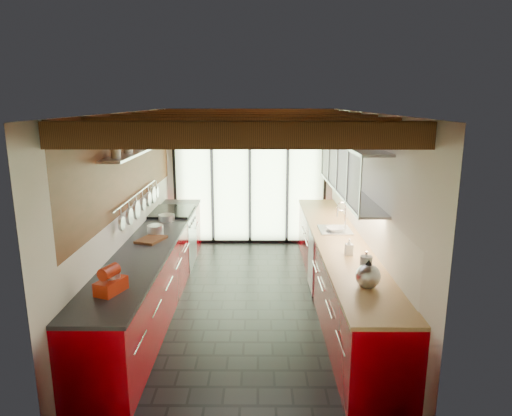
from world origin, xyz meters
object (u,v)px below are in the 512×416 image
(stand_mixer, at_px, (111,281))
(kettle, at_px, (368,274))
(soap_bottle, at_px, (349,247))
(bowl, at_px, (335,229))
(paper_towel, at_px, (366,270))

(stand_mixer, bearing_deg, kettle, 3.38)
(stand_mixer, xyz_separation_m, soap_bottle, (2.54, 1.13, -0.01))
(kettle, xyz_separation_m, soap_bottle, (-0.00, 0.98, -0.03))
(soap_bottle, xyz_separation_m, bowl, (0.00, 1.01, -0.07))
(stand_mixer, xyz_separation_m, bowl, (2.54, 2.14, -0.08))
(paper_towel, relative_size, soap_bottle, 1.65)
(kettle, bearing_deg, paper_towel, 90.00)
(stand_mixer, height_order, bowl, stand_mixer)
(stand_mixer, bearing_deg, bowl, 40.11)
(stand_mixer, xyz_separation_m, paper_towel, (2.54, 0.26, 0.03))
(paper_towel, height_order, bowl, paper_towel)
(soap_bottle, bearing_deg, kettle, -90.00)
(kettle, distance_m, soap_bottle, 0.98)
(bowl, bearing_deg, kettle, -90.00)
(soap_bottle, bearing_deg, paper_towel, -90.00)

